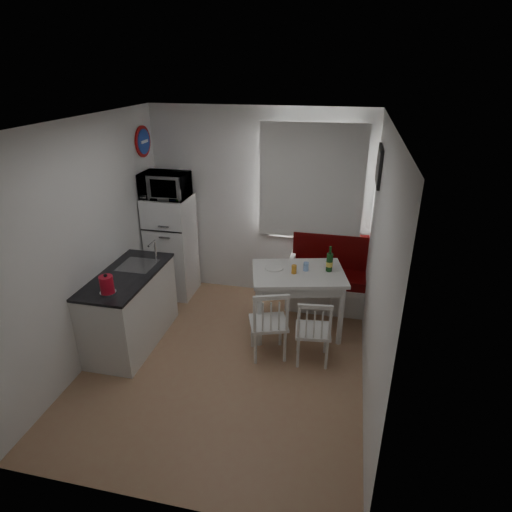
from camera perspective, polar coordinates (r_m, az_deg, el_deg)
The scene contains 22 objects.
floor at distance 4.98m, azimuth -3.96°, elevation -13.85°, with size 3.00×3.50×0.02m, color #AB7B5B.
ceiling at distance 3.95m, azimuth -5.09°, elevation 17.35°, with size 3.00×3.50×0.02m, color white.
wall_back at distance 5.89m, azimuth 0.44°, elevation 6.79°, with size 3.00×0.02×2.60m, color white.
wall_front at distance 2.91m, azimuth -14.64°, elevation -14.12°, with size 3.00×0.02×2.60m, color white.
wall_left at distance 4.93m, azimuth -21.42°, elevation 1.47°, with size 0.02×3.50×2.60m, color white.
wall_right at distance 4.15m, azimuth 15.80°, elevation -1.95°, with size 0.02×3.50×2.60m, color white.
window at distance 5.67m, azimuth 7.41°, elevation 9.31°, with size 1.22×0.06×1.47m, color white.
curtain at distance 5.59m, azimuth 7.37°, elevation 9.63°, with size 1.35×0.02×1.50m, color white.
kitchen_counter at distance 5.26m, azimuth -16.36°, elevation -6.64°, with size 0.62×1.32×1.16m.
wall_sign at distance 5.90m, azimuth -14.77°, elevation 14.54°, with size 0.40×0.40×0.03m, color #193A9A.
picture_frame at distance 4.96m, azimuth 16.06°, elevation 11.48°, with size 0.04×0.52×0.42m, color black.
bench at distance 5.93m, azimuth 11.02°, elevation -3.76°, with size 1.39×0.53×0.99m.
dining_table at distance 5.15m, azimuth 5.66°, elevation -3.00°, with size 1.23×0.99×0.81m.
chair_left at distance 4.71m, azimuth 1.48°, elevation -8.30°, with size 0.51×0.51×0.47m.
chair_right at distance 4.68m, azimuth 7.59°, elevation -9.26°, with size 0.42×0.41×0.44m.
fridge at distance 6.12m, azimuth -11.14°, elevation 1.27°, with size 0.58×0.58×1.45m, color white.
microwave at distance 5.79m, azimuth -12.05°, elevation 9.21°, with size 0.60×0.41×0.33m, color white.
kettle at distance 4.63m, azimuth -19.28°, elevation -3.62°, with size 0.17×0.17×0.22m, color red.
wine_bottle at distance 5.11m, azimuth 9.81°, elevation -0.38°, with size 0.08×0.08×0.32m, color #164519, non-canonical shape.
drinking_glass_orange at distance 5.05m, azimuth 5.09°, elevation -1.77°, with size 0.06×0.06×0.10m, color orange.
drinking_glass_blue at distance 5.12m, azimuth 6.68°, elevation -1.41°, with size 0.06×0.06×0.10m, color #89AEE9.
plate at distance 5.16m, azimuth 2.43°, elevation -1.60°, with size 0.22×0.22×0.02m, color white.
Camera 1 is at (1.17, -3.74, 3.07)m, focal length 30.00 mm.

